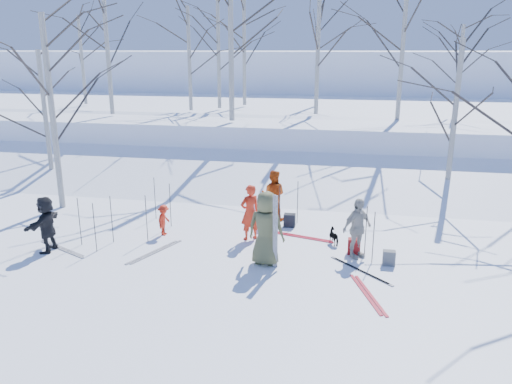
% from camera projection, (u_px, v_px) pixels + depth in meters
% --- Properties ---
extents(ground, '(120.00, 120.00, 0.00)m').
position_uv_depth(ground, '(245.00, 255.00, 12.98)').
color(ground, white).
rests_on(ground, ground).
extents(snow_ramp, '(70.00, 9.49, 4.12)m').
position_uv_depth(snow_ramp, '(282.00, 182.00, 19.55)').
color(snow_ramp, white).
rests_on(snow_ramp, ground).
extents(snow_plateau, '(70.00, 18.00, 2.20)m').
position_uv_depth(snow_plateau, '(307.00, 124.00, 28.75)').
color(snow_plateau, white).
rests_on(snow_plateau, ground).
extents(far_hill, '(90.00, 30.00, 6.00)m').
position_uv_depth(far_hill, '(327.00, 83.00, 48.30)').
color(far_hill, white).
rests_on(far_hill, ground).
extents(skier_olive_center, '(0.98, 0.71, 1.87)m').
position_uv_depth(skier_olive_center, '(266.00, 228.00, 12.24)').
color(skier_olive_center, '#4F5130').
rests_on(skier_olive_center, ground).
extents(skier_red_north, '(0.69, 0.66, 1.59)m').
position_uv_depth(skier_red_north, '(250.00, 212.00, 13.89)').
color(skier_red_north, red).
rests_on(skier_red_north, ground).
extents(skier_redor_behind, '(0.81, 0.66, 1.58)m').
position_uv_depth(skier_redor_behind, '(273.00, 195.00, 15.55)').
color(skier_redor_behind, '#BA420E').
rests_on(skier_redor_behind, ground).
extents(skier_red_seated, '(0.37, 0.60, 0.90)m').
position_uv_depth(skier_red_seated, '(164.00, 220.00, 14.32)').
color(skier_red_seated, red).
rests_on(skier_red_seated, ground).
extents(skier_cream_east, '(0.93, 0.91, 1.57)m').
position_uv_depth(skier_cream_east, '(357.00, 228.00, 12.68)').
color(skier_cream_east, beige).
rests_on(skier_cream_east, ground).
extents(skier_grey_west, '(0.47, 1.41, 1.51)m').
position_uv_depth(skier_grey_west, '(46.00, 224.00, 13.09)').
color(skier_grey_west, black).
rests_on(skier_grey_west, ground).
extents(dog, '(0.48, 0.57, 0.44)m').
position_uv_depth(dog, '(335.00, 236.00, 13.69)').
color(dog, black).
rests_on(dog, ground).
extents(upright_ski_left, '(0.07, 0.16, 1.90)m').
position_uv_depth(upright_ski_left, '(274.00, 232.00, 11.98)').
color(upright_ski_left, silver).
rests_on(upright_ski_left, ground).
extents(upright_ski_right, '(0.09, 0.23, 1.89)m').
position_uv_depth(upright_ski_right, '(276.00, 232.00, 11.96)').
color(upright_ski_right, silver).
rests_on(upright_ski_right, ground).
extents(ski_pair_a, '(1.70, 2.06, 0.02)m').
position_uv_depth(ski_pair_a, '(62.00, 249.00, 13.41)').
color(ski_pair_a, silver).
rests_on(ski_pair_a, ground).
extents(ski_pair_b, '(1.36, 2.02, 0.02)m').
position_uv_depth(ski_pair_b, '(368.00, 294.00, 10.91)').
color(ski_pair_b, '#AB1829').
rests_on(ski_pair_b, ground).
extents(ski_pair_c, '(1.17, 2.00, 0.02)m').
position_uv_depth(ski_pair_c, '(301.00, 237.00, 14.26)').
color(ski_pair_c, '#AB1829').
rests_on(ski_pair_c, ground).
extents(ski_pair_d, '(2.10, 2.10, 0.02)m').
position_uv_depth(ski_pair_d, '(361.00, 271.00, 12.07)').
color(ski_pair_d, silver).
rests_on(ski_pair_d, ground).
extents(ski_pair_e, '(1.52, 2.04, 0.02)m').
position_uv_depth(ski_pair_e, '(155.00, 252.00, 13.19)').
color(ski_pair_e, silver).
rests_on(ski_pair_e, ground).
extents(ski_pole_a, '(0.02, 0.02, 1.34)m').
position_uv_depth(ski_pole_a, '(155.00, 198.00, 15.65)').
color(ski_pole_a, black).
rests_on(ski_pole_a, ground).
extents(ski_pole_b, '(0.02, 0.02, 1.34)m').
position_uv_depth(ski_pole_b, '(280.00, 207.00, 14.76)').
color(ski_pole_b, black).
rests_on(ski_pole_b, ground).
extents(ski_pole_c, '(0.02, 0.02, 1.34)m').
position_uv_depth(ski_pole_c, '(79.00, 222.00, 13.52)').
color(ski_pole_c, black).
rests_on(ski_pole_c, ground).
extents(ski_pole_d, '(0.02, 0.02, 1.34)m').
position_uv_depth(ski_pole_d, '(170.00, 205.00, 14.94)').
color(ski_pole_d, black).
rests_on(ski_pole_d, ground).
extents(ski_pole_e, '(0.02, 0.02, 1.34)m').
position_uv_depth(ski_pole_e, '(373.00, 238.00, 12.38)').
color(ski_pole_e, black).
rests_on(ski_pole_e, ground).
extents(ski_pole_f, '(0.02, 0.02, 1.34)m').
position_uv_depth(ski_pole_f, '(95.00, 228.00, 13.06)').
color(ski_pole_f, black).
rests_on(ski_pole_f, ground).
extents(ski_pole_g, '(0.02, 0.02, 1.34)m').
position_uv_depth(ski_pole_g, '(366.00, 231.00, 12.82)').
color(ski_pole_g, black).
rests_on(ski_pole_g, ground).
extents(ski_pole_h, '(0.02, 0.02, 1.34)m').
position_uv_depth(ski_pole_h, '(112.00, 219.00, 13.70)').
color(ski_pole_h, black).
rests_on(ski_pole_h, ground).
extents(ski_pole_i, '(0.02, 0.02, 1.34)m').
position_uv_depth(ski_pole_i, '(146.00, 219.00, 13.76)').
color(ski_pole_i, black).
rests_on(ski_pole_i, ground).
extents(ski_pole_j, '(0.02, 0.02, 1.34)m').
position_uv_depth(ski_pole_j, '(298.00, 202.00, 15.22)').
color(ski_pole_j, black).
rests_on(ski_pole_j, ground).
extents(backpack_red, '(0.32, 0.22, 0.42)m').
position_uv_depth(backpack_red, '(354.00, 246.00, 13.03)').
color(backpack_red, maroon).
rests_on(backpack_red, ground).
extents(backpack_grey, '(0.30, 0.20, 0.38)m').
position_uv_depth(backpack_grey, '(389.00, 258.00, 12.36)').
color(backpack_grey, '#515458').
rests_on(backpack_grey, ground).
extents(backpack_dark, '(0.34, 0.24, 0.40)m').
position_uv_depth(backpack_dark, '(290.00, 220.00, 15.05)').
color(backpack_dark, black).
rests_on(backpack_dark, ground).
extents(birch_plateau_a, '(4.95, 4.95, 6.22)m').
position_uv_depth(birch_plateau_a, '(318.00, 46.00, 22.90)').
color(birch_plateau_a, silver).
rests_on(birch_plateau_a, snow_plateau).
extents(birch_plateau_b, '(4.09, 4.09, 4.98)m').
position_uv_depth(birch_plateau_b, '(189.00, 59.00, 24.51)').
color(birch_plateau_b, silver).
rests_on(birch_plateau_b, snow_plateau).
extents(birch_plateau_d, '(4.40, 4.40, 5.42)m').
position_uv_depth(birch_plateau_d, '(219.00, 54.00, 25.47)').
color(birch_plateau_d, silver).
rests_on(birch_plateau_d, snow_plateau).
extents(birch_plateau_e, '(4.89, 4.89, 6.13)m').
position_uv_depth(birch_plateau_e, '(403.00, 47.00, 21.33)').
color(birch_plateau_e, silver).
rests_on(birch_plateau_e, snow_plateau).
extents(birch_plateau_f, '(6.01, 6.01, 7.73)m').
position_uv_depth(birch_plateau_f, '(231.00, 27.00, 20.56)').
color(birch_plateau_f, silver).
rests_on(birch_plateau_f, snow_plateau).
extents(birch_plateau_g, '(4.97, 4.97, 6.24)m').
position_uv_depth(birch_plateau_g, '(107.00, 46.00, 22.90)').
color(birch_plateau_g, silver).
rests_on(birch_plateau_g, snow_plateau).
extents(birch_plateau_h, '(3.93, 3.93, 4.75)m').
position_uv_depth(birch_plateau_h, '(82.00, 60.00, 27.45)').
color(birch_plateau_h, silver).
rests_on(birch_plateau_h, snow_plateau).
extents(birch_plateau_j, '(4.73, 4.73, 5.90)m').
position_uv_depth(birch_plateau_j, '(318.00, 50.00, 27.09)').
color(birch_plateau_j, silver).
rests_on(birch_plateau_j, snow_plateau).
extents(birch_plateau_k, '(3.42, 3.42, 4.03)m').
position_uv_depth(birch_plateau_k, '(459.00, 71.00, 22.60)').
color(birch_plateau_k, silver).
rests_on(birch_plateau_k, snow_plateau).
extents(birch_plateau_l, '(4.71, 4.71, 5.88)m').
position_uv_depth(birch_plateau_l, '(244.00, 50.00, 26.83)').
color(birch_plateau_l, silver).
rests_on(birch_plateau_l, snow_plateau).
extents(birch_edge_a, '(4.99, 4.99, 6.27)m').
position_uv_depth(birch_edge_a, '(52.00, 115.00, 16.11)').
color(birch_edge_a, silver).
rests_on(birch_edge_a, ground).
extents(birch_edge_d, '(4.22, 4.22, 5.17)m').
position_uv_depth(birch_edge_d, '(46.00, 118.00, 19.49)').
color(birch_edge_d, silver).
rests_on(birch_edge_d, ground).
extents(birch_edge_e, '(4.49, 4.49, 5.55)m').
position_uv_depth(birch_edge_e, '(454.00, 121.00, 17.22)').
color(birch_edge_e, silver).
rests_on(birch_edge_e, ground).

